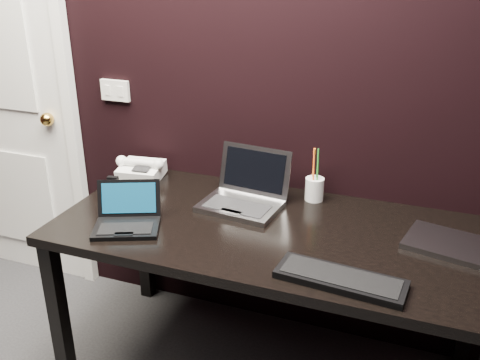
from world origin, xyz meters
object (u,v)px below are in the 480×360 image
at_px(netbook, 127,219).
at_px(mobile_phone, 113,190).
at_px(desk, 271,245).
at_px(silver_laptop, 244,196).
at_px(desk_phone, 141,170).
at_px(closed_laptop, 450,244).
at_px(pen_cup, 314,188).
at_px(ext_keyboard, 340,279).

bearing_deg(netbook, mobile_phone, 133.32).
height_order(desk, silver_laptop, silver_laptop).
bearing_deg(mobile_phone, desk_phone, 90.08).
distance_m(silver_laptop, closed_laptop, 0.83).
bearing_deg(silver_laptop, desk_phone, 169.27).
bearing_deg(pen_cup, closed_laptop, -21.77).
height_order(netbook, mobile_phone, netbook).
xyz_separation_m(ext_keyboard, mobile_phone, (-1.06, 0.30, 0.02)).
bearing_deg(mobile_phone, pen_cup, 19.32).
relative_size(mobile_phone, pen_cup, 0.42).
relative_size(netbook, pen_cup, 1.33).
height_order(netbook, closed_laptop, netbook).
bearing_deg(netbook, silver_laptop, 43.48).
relative_size(desk_phone, pen_cup, 1.03).
xyz_separation_m(netbook, desk_phone, (-0.20, 0.45, 0.01)).
height_order(silver_laptop, ext_keyboard, silver_laptop).
distance_m(closed_laptop, pen_cup, 0.61).
relative_size(silver_laptop, pen_cup, 1.49).
relative_size(silver_laptop, mobile_phone, 3.58).
bearing_deg(ext_keyboard, mobile_phone, 164.02).
height_order(desk, mobile_phone, mobile_phone).
relative_size(silver_laptop, closed_laptop, 1.01).
height_order(desk, desk_phone, desk_phone).
distance_m(ext_keyboard, mobile_phone, 1.10).
relative_size(netbook, ext_keyboard, 0.73).
xyz_separation_m(silver_laptop, desk_phone, (-0.56, 0.11, 0.00)).
distance_m(mobile_phone, pen_cup, 0.88).
xyz_separation_m(silver_laptop, mobile_phone, (-0.56, -0.13, -0.01)).
bearing_deg(desk, silver_laptop, 137.92).
xyz_separation_m(closed_laptop, mobile_phone, (-1.39, -0.07, 0.03)).
distance_m(netbook, pen_cup, 0.80).
bearing_deg(desk_phone, closed_laptop, -7.12).
bearing_deg(netbook, desk, 19.82).
xyz_separation_m(silver_laptop, pen_cup, (0.27, 0.16, 0.01)).
distance_m(netbook, mobile_phone, 0.29).
distance_m(netbook, silver_laptop, 0.50).
bearing_deg(mobile_phone, silver_laptop, 13.36).
distance_m(netbook, closed_laptop, 1.22).
bearing_deg(ext_keyboard, netbook, 173.88).
xyz_separation_m(desk, desk_phone, (-0.73, 0.26, 0.12)).
relative_size(silver_laptop, desk_phone, 1.44).
xyz_separation_m(netbook, silver_laptop, (0.36, 0.34, 0.01)).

